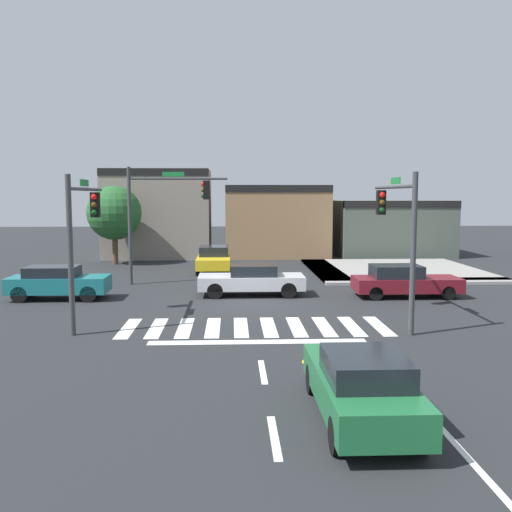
% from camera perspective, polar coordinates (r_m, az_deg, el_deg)
% --- Properties ---
extents(ground_plane, '(120.00, 120.00, 0.00)m').
position_cam_1_polar(ground_plane, '(24.19, -0.55, -4.71)').
color(ground_plane, '#232628').
extents(crosswalk_near, '(9.17, 3.02, 0.01)m').
position_cam_1_polar(crosswalk_near, '(19.79, -0.12, -7.14)').
color(crosswalk_near, silver).
rests_on(crosswalk_near, ground_plane).
extents(lane_markings, '(6.80, 24.25, 0.01)m').
position_cam_1_polar(lane_markings, '(12.05, 6.81, -16.04)').
color(lane_markings, white).
rests_on(lane_markings, ground_plane).
extents(bike_detector_marking, '(1.02, 1.02, 0.01)m').
position_cam_1_polar(bike_detector_marking, '(15.88, 6.49, -10.54)').
color(bike_detector_marking, yellow).
rests_on(bike_detector_marking, ground_plane).
extents(curb_corner_northeast, '(10.00, 10.60, 0.15)m').
position_cam_1_polar(curb_corner_northeast, '(34.73, 13.06, -1.44)').
color(curb_corner_northeast, gray).
rests_on(curb_corner_northeast, ground_plane).
extents(storefront_row, '(25.50, 6.37, 6.41)m').
position_cam_1_polar(storefront_row, '(42.75, 1.35, 3.62)').
color(storefront_row, gray).
rests_on(storefront_row, ground_plane).
extents(traffic_signal_southeast, '(0.32, 4.96, 5.29)m').
position_cam_1_polar(traffic_signal_southeast, '(20.66, 13.97, 3.47)').
color(traffic_signal_southeast, '#383A3D').
rests_on(traffic_signal_southeast, ground_plane).
extents(traffic_signal_southwest, '(0.32, 4.59, 5.21)m').
position_cam_1_polar(traffic_signal_southwest, '(20.71, -16.99, 3.19)').
color(traffic_signal_southwest, '#383A3D').
rests_on(traffic_signal_southwest, ground_plane).
extents(traffic_signal_northwest, '(5.05, 0.32, 5.97)m').
position_cam_1_polar(traffic_signal_northwest, '(29.23, -9.25, 5.06)').
color(traffic_signal_northwest, '#383A3D').
rests_on(traffic_signal_northwest, ground_plane).
extents(car_silver, '(4.79, 1.89, 1.42)m').
position_cam_1_polar(car_silver, '(25.86, -0.43, -2.38)').
color(car_silver, '#B7BABF').
rests_on(car_silver, ground_plane).
extents(car_green, '(1.71, 4.56, 1.47)m').
position_cam_1_polar(car_green, '(11.90, 10.47, -12.62)').
color(car_green, '#1E6638').
rests_on(car_green, ground_plane).
extents(car_maroon, '(4.68, 1.84, 1.44)m').
position_cam_1_polar(car_maroon, '(26.29, 14.62, -2.46)').
color(car_maroon, maroon).
rests_on(car_maroon, ground_plane).
extents(car_teal, '(4.26, 1.72, 1.46)m').
position_cam_1_polar(car_teal, '(26.34, -19.29, -2.48)').
color(car_teal, '#196B70').
rests_on(car_teal, ground_plane).
extents(car_yellow, '(1.93, 4.18, 1.49)m').
position_cam_1_polar(car_yellow, '(33.93, -4.25, -0.29)').
color(car_yellow, gold).
rests_on(car_yellow, ground_plane).
extents(roadside_tree, '(3.57, 3.57, 5.18)m').
position_cam_1_polar(roadside_tree, '(38.55, -14.04, 4.20)').
color(roadside_tree, '#4C3823').
rests_on(roadside_tree, ground_plane).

